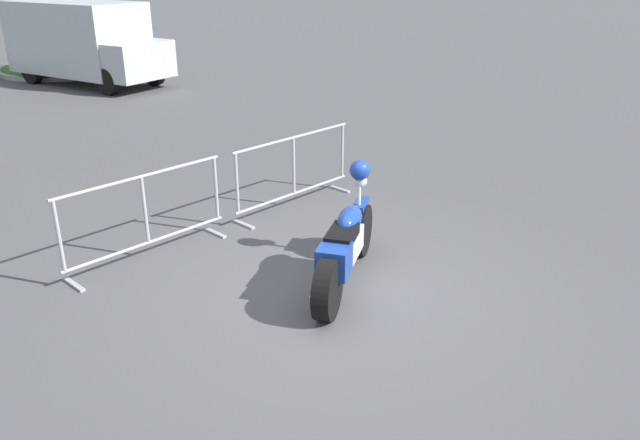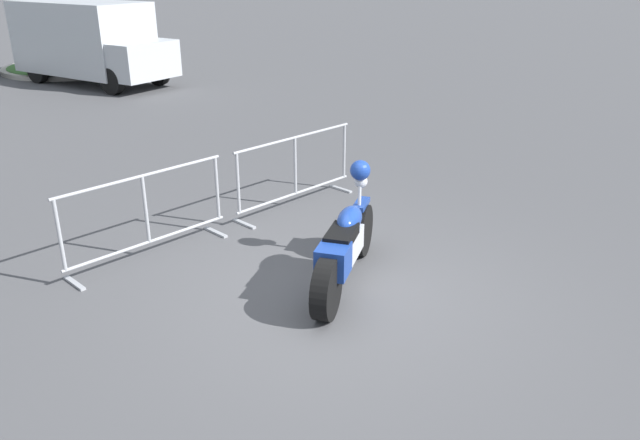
% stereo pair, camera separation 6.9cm
% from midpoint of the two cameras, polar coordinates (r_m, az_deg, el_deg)
% --- Properties ---
extents(ground_plane, '(120.00, 120.00, 0.00)m').
position_cam_midpoint_polar(ground_plane, '(6.86, 1.20, -6.97)').
color(ground_plane, '#4C4C4F').
extents(motorcycle, '(2.01, 1.23, 1.25)m').
position_cam_midpoint_polar(motorcycle, '(6.93, 2.07, -2.23)').
color(motorcycle, black).
rests_on(motorcycle, ground).
extents(crowd_barrier_near, '(2.23, 0.48, 1.07)m').
position_cam_midpoint_polar(crowd_barrier_near, '(7.78, -15.91, 0.37)').
color(crowd_barrier_near, '#9EA0A5').
rests_on(crowd_barrier_near, ground).
extents(crowd_barrier_far, '(2.23, 0.48, 1.07)m').
position_cam_midpoint_polar(crowd_barrier_far, '(9.12, -2.63, 4.52)').
color(crowd_barrier_far, '#9EA0A5').
rests_on(crowd_barrier_far, ground).
extents(delivery_van, '(3.00, 5.31, 2.31)m').
position_cam_midpoint_polar(delivery_van, '(20.00, -20.93, 15.08)').
color(delivery_van, '#B2B7BC').
rests_on(delivery_van, ground).
extents(planter_island, '(4.62, 4.62, 1.18)m').
position_cam_midpoint_polar(planter_island, '(22.96, -21.93, 13.47)').
color(planter_island, '#ADA89E').
rests_on(planter_island, ground).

